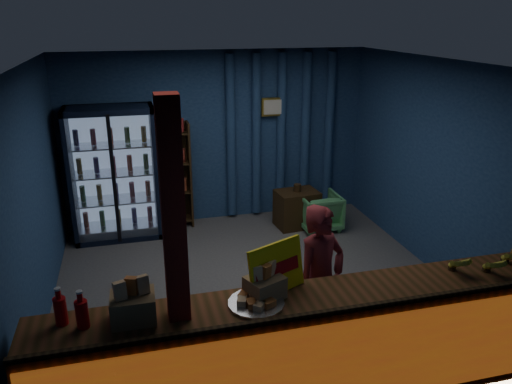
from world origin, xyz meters
TOP-DOWN VIEW (x-y plane):
  - ground at (0.00, 0.00)m, footprint 4.60×4.60m
  - room_walls at (0.00, 0.00)m, footprint 4.60×4.60m
  - counter at (0.00, -1.91)m, footprint 4.40×0.57m
  - support_post at (-1.05, -1.90)m, footprint 0.16×0.16m
  - beverage_cooler at (-1.55, 1.92)m, footprint 1.20×0.62m
  - bottle_shelf at (-0.70, 2.06)m, footprint 0.50×0.28m
  - curtain_folds at (1.00, 2.14)m, footprint 1.74×0.14m
  - framed_picture at (0.85, 2.10)m, footprint 0.36×0.04m
  - shopkeeper at (0.29, -1.37)m, footprint 0.64×0.54m
  - green_chair at (1.38, 1.37)m, footprint 0.59×0.61m
  - side_table at (1.08, 1.54)m, footprint 0.65×0.50m
  - yellow_sign at (-0.25, -1.75)m, footprint 0.52×0.31m
  - soda_bottles at (-1.81, -1.83)m, footprint 0.24×0.17m
  - snack_box_left at (-1.38, -1.87)m, footprint 0.33×0.27m
  - snack_box_centre at (-0.36, -1.82)m, footprint 0.35×0.32m
  - pastry_tray at (-0.46, -1.90)m, footprint 0.44×0.44m
  - banana_bunches at (1.63, -1.87)m, footprint 0.79×0.30m

SIDE VIEW (x-z plane):
  - ground at x=0.00m, z-range 0.00..0.00m
  - green_chair at x=1.38m, z-range 0.00..0.55m
  - side_table at x=1.08m, z-range -0.05..0.62m
  - counter at x=0.00m, z-range -0.02..0.97m
  - shopkeeper at x=0.29m, z-range 0.00..1.49m
  - bottle_shelf at x=-0.70m, z-range -0.01..1.59m
  - beverage_cooler at x=-1.55m, z-range -0.02..1.88m
  - pastry_tray at x=-0.46m, z-range 0.94..1.01m
  - banana_bunches at x=1.63m, z-range 0.95..1.12m
  - snack_box_centre at x=-0.36m, z-range 0.91..1.20m
  - soda_bottles at x=-1.81m, z-range 0.92..1.22m
  - snack_box_left at x=-1.38m, z-range 0.90..1.24m
  - yellow_sign at x=-0.25m, z-range 0.95..1.37m
  - support_post at x=-1.05m, z-range 0.00..2.60m
  - curtain_folds at x=1.00m, z-range 0.05..2.55m
  - room_walls at x=0.00m, z-range -0.73..3.87m
  - framed_picture at x=0.85m, z-range 1.61..1.89m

